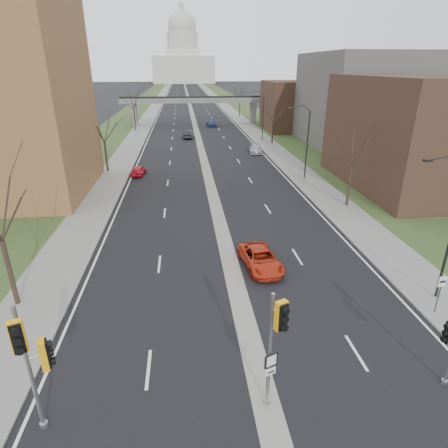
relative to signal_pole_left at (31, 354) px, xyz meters
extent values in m
plane|color=black|center=(8.53, 0.70, -3.69)|extent=(700.00, 700.00, 0.00)
cube|color=black|center=(8.53, 150.70, -3.68)|extent=(20.00, 600.00, 0.01)
cube|color=gray|center=(8.53, 150.70, -3.69)|extent=(1.20, 600.00, 0.02)
cube|color=gray|center=(20.53, 150.70, -3.63)|extent=(4.00, 600.00, 0.12)
cube|color=gray|center=(-3.47, 150.70, -3.63)|extent=(4.00, 600.00, 0.12)
cube|color=#2B441F|center=(26.53, 150.70, -3.64)|extent=(8.00, 600.00, 0.10)
cube|color=#2B441F|center=(-9.47, 150.70, -3.64)|extent=(8.00, 600.00, 0.10)
cube|color=#472E21|center=(32.53, 28.70, 2.31)|extent=(16.00, 20.00, 12.00)
cube|color=#625F59|center=(36.53, 52.70, 3.81)|extent=(18.00, 22.00, 15.00)
cube|color=#472E21|center=(30.53, 70.70, 1.31)|extent=(14.00, 14.00, 10.00)
cube|color=slate|center=(-5.47, 80.70, -1.19)|extent=(1.20, 2.50, 5.00)
cube|color=slate|center=(22.53, 80.70, -1.19)|extent=(1.20, 2.50, 5.00)
cube|color=slate|center=(8.53, 80.70, 1.81)|extent=(34.00, 3.00, 1.00)
cube|color=black|center=(8.53, 80.70, 2.51)|extent=(34.00, 0.15, 0.50)
cube|color=silver|center=(8.53, 320.70, 6.31)|extent=(48.00, 42.00, 20.00)
cube|color=silver|center=(8.53, 320.70, 18.31)|extent=(26.00, 26.00, 5.00)
cylinder|color=silver|center=(8.53, 320.70, 27.31)|extent=(22.00, 22.00, 14.00)
sphere|color=silver|center=(8.53, 320.70, 38.31)|extent=(22.00, 22.00, 22.00)
cylinder|color=silver|center=(8.53, 320.70, 49.81)|extent=(3.60, 3.60, 4.50)
cube|color=black|center=(18.03, 6.70, 4.78)|extent=(0.45, 0.18, 0.14)
cylinder|color=black|center=(20.33, 32.70, 0.43)|extent=(0.16, 0.16, 8.00)
cube|color=black|center=(18.03, 32.70, 4.78)|extent=(0.45, 0.18, 0.14)
cylinder|color=black|center=(20.33, 58.70, 0.43)|extent=(0.16, 0.16, 8.00)
cube|color=black|center=(18.03, 58.70, 4.78)|extent=(0.45, 0.18, 0.14)
cylinder|color=#382B21|center=(-4.47, 8.70, -1.57)|extent=(0.28, 0.28, 4.00)
cylinder|color=#382B21|center=(-4.47, 38.70, -1.69)|extent=(0.28, 0.28, 3.75)
cylinder|color=#382B21|center=(-4.47, 72.70, -1.44)|extent=(0.28, 0.28, 4.25)
cylinder|color=#382B21|center=(21.53, 22.70, -1.57)|extent=(0.28, 0.28, 4.00)
cylinder|color=#382B21|center=(21.53, 55.70, -1.82)|extent=(0.28, 0.28, 3.50)
cylinder|color=#382B21|center=(21.53, 95.70, -1.44)|extent=(0.28, 0.28, 4.25)
cylinder|color=gray|center=(-0.26, 0.13, -0.87)|extent=(0.15, 0.15, 5.63)
cylinder|color=gray|center=(-0.26, 0.13, -3.58)|extent=(0.30, 0.30, 0.22)
cube|color=orange|center=(-0.09, -0.38, 1.08)|extent=(0.57, 0.56, 1.25)
cube|color=orange|center=(0.25, 0.31, -0.33)|extent=(0.56, 0.57, 1.25)
cylinder|color=gray|center=(8.56, 0.28, -1.00)|extent=(0.14, 0.14, 5.36)
cylinder|color=gray|center=(8.56, 0.28, -3.58)|extent=(0.29, 0.29, 0.21)
cube|color=orange|center=(8.76, -0.19, 1.06)|extent=(0.56, 0.55, 1.19)
cube|color=black|center=(8.56, 0.28, -1.31)|extent=(0.59, 0.27, 0.62)
cube|color=silver|center=(8.56, 0.28, -1.88)|extent=(0.44, 0.21, 0.31)
cylinder|color=gray|center=(16.58, 0.46, -3.59)|extent=(0.26, 0.26, 0.18)
cylinder|color=black|center=(19.28, 5.25, -2.57)|extent=(0.05, 0.05, 1.99)
cube|color=silver|center=(19.28, 5.25, -1.57)|extent=(0.50, 0.07, 0.63)
imported|color=red|center=(-0.25, 36.63, -3.07)|extent=(1.90, 3.79, 1.24)
imported|color=black|center=(6.53, 62.63, -2.94)|extent=(1.83, 4.62, 1.50)
imported|color=red|center=(10.53, 11.53, -3.02)|extent=(2.81, 5.04, 1.33)
imported|color=#A2A0A8|center=(17.07, 48.31, -3.00)|extent=(2.48, 4.93, 1.37)
imported|color=navy|center=(12.27, 77.56, -2.92)|extent=(2.33, 4.66, 1.53)
camera|label=1|loc=(5.56, -10.87, 9.23)|focal=30.00mm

